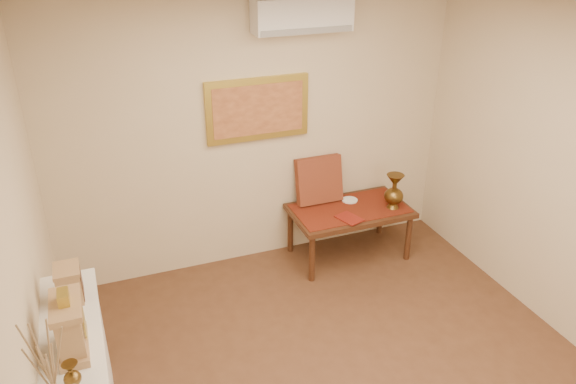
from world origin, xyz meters
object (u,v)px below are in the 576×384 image
brass_urn_tall (394,188)px  wooden_chest (69,284)px  low_table (350,214)px  mantel_clock (70,326)px

brass_urn_tall → wooden_chest: wooden_chest is taller
wooden_chest → low_table: wooden_chest is taller
mantel_clock → low_table: mantel_clock is taller
mantel_clock → low_table: 3.23m
wooden_chest → low_table: 2.97m
brass_urn_tall → wooden_chest: size_ratio=1.82×
wooden_chest → mantel_clock: bearing=-90.2°
mantel_clock → wooden_chest: bearing=89.8°
wooden_chest → low_table: bearing=24.4°
low_table → wooden_chest: bearing=-155.6°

